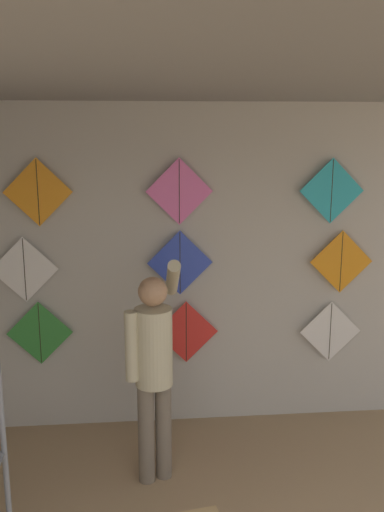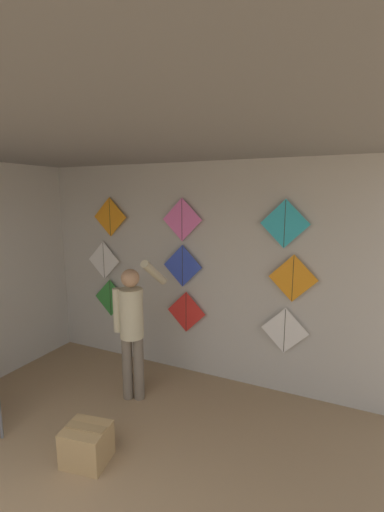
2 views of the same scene
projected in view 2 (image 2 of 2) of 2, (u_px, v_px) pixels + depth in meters
The scene contains 13 objects.
back_panel at pixel (194, 271), 4.50m from camera, with size 5.27×0.06×2.80m, color #BCB7AD.
ceiling_slab at pixel (97, 138), 2.64m from camera, with size 5.27×4.35×0.04m, color gray.
shopkeeper at pixel (132, 322), 3.94m from camera, with size 0.41×0.64×1.68m.
cardboard_box at pixel (87, 444), 3.08m from camera, with size 0.44×0.39×0.35m.
kite_0 at pixel (110, 298), 5.05m from camera, with size 0.55×0.01×0.55m.
kite_1 at pixel (186, 312), 4.54m from camera, with size 0.55×0.01×0.55m.
kite_2 at pixel (285, 331), 4.02m from camera, with size 0.55×0.01×0.55m.
kite_3 at pixel (104, 260), 5.00m from camera, with size 0.55×0.01×0.55m.
kite_4 at pixel (182, 266), 4.46m from camera, with size 0.55×0.01×0.55m.
kite_5 at pixel (293, 278), 3.88m from camera, with size 0.55×0.01×0.55m.
kite_6 at pixel (110, 217), 4.82m from camera, with size 0.55×0.01×0.55m.
kite_7 at pixel (182, 220), 4.35m from camera, with size 0.55×0.01×0.55m.
kite_8 at pixel (285, 224), 3.82m from camera, with size 0.55×0.01×0.55m.
Camera 2 is at (1.83, -0.42, 2.38)m, focal length 24.00 mm.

